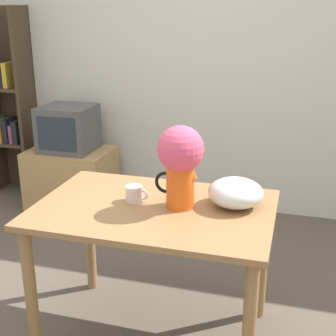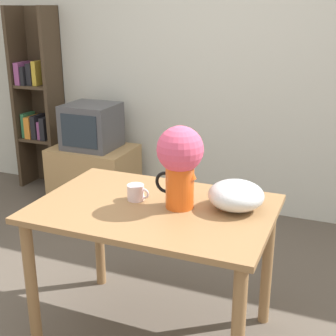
{
  "view_description": "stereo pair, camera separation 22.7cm",
  "coord_description": "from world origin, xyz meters",
  "px_view_note": "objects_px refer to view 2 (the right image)",
  "views": [
    {
      "loc": [
        0.8,
        -1.94,
        1.69
      ],
      "look_at": [
        0.21,
        0.13,
        0.96
      ],
      "focal_mm": 50.0,
      "sensor_mm": 36.0,
      "label": 1
    },
    {
      "loc": [
        1.02,
        -1.87,
        1.69
      ],
      "look_at": [
        0.21,
        0.13,
        0.96
      ],
      "focal_mm": 50.0,
      "sensor_mm": 36.0,
      "label": 2
    }
  ],
  "objects_px": {
    "flower_vase": "(180,159)",
    "coffee_mug": "(136,192)",
    "white_bowl": "(236,195)",
    "tv_set": "(92,126)"
  },
  "relations": [
    {
      "from": "flower_vase",
      "to": "coffee_mug",
      "type": "xyz_separation_m",
      "value": [
        -0.24,
        0.0,
        -0.21
      ]
    },
    {
      "from": "white_bowl",
      "to": "tv_set",
      "type": "bearing_deg",
      "value": 140.05
    },
    {
      "from": "flower_vase",
      "to": "coffee_mug",
      "type": "relative_size",
      "value": 3.46
    },
    {
      "from": "coffee_mug",
      "to": "white_bowl",
      "type": "distance_m",
      "value": 0.51
    },
    {
      "from": "flower_vase",
      "to": "tv_set",
      "type": "relative_size",
      "value": 0.94
    },
    {
      "from": "white_bowl",
      "to": "tv_set",
      "type": "xyz_separation_m",
      "value": [
        -1.63,
        1.36,
        -0.11
      ]
    },
    {
      "from": "flower_vase",
      "to": "white_bowl",
      "type": "height_order",
      "value": "flower_vase"
    },
    {
      "from": "flower_vase",
      "to": "white_bowl",
      "type": "xyz_separation_m",
      "value": [
        0.26,
        0.08,
        -0.18
      ]
    },
    {
      "from": "coffee_mug",
      "to": "tv_set",
      "type": "xyz_separation_m",
      "value": [
        -1.13,
        1.44,
        -0.08
      ]
    },
    {
      "from": "tv_set",
      "to": "flower_vase",
      "type": "bearing_deg",
      "value": -46.64
    }
  ]
}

